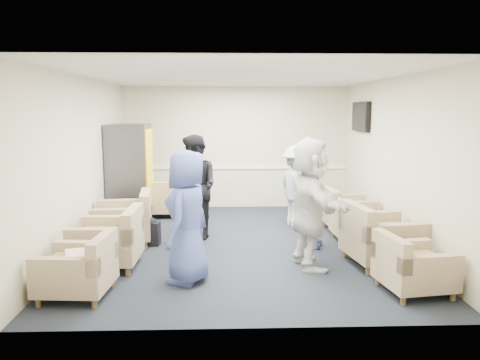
{
  "coord_description": "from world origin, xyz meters",
  "views": [
    {
      "loc": [
        -0.26,
        -7.43,
        2.18
      ],
      "look_at": [
        -0.0,
        0.2,
        1.03
      ],
      "focal_mm": 35.0,
      "sensor_mm": 36.0,
      "label": 1
    }
  ],
  "objects_px": {
    "armchair_right_midfar": "(354,223)",
    "person_back_left": "(195,187)",
    "armchair_left_near": "(81,271)",
    "armchair_left_mid": "(111,242)",
    "person_front_left": "(187,217)",
    "armchair_right_far": "(346,213)",
    "armchair_left_far": "(127,222)",
    "armchair_right_near": "(411,268)",
    "armchair_right_midnear": "(378,239)",
    "person_mid_right": "(310,199)",
    "person_front_right": "(310,203)",
    "vending_machine": "(130,173)",
    "person_mid_left": "(193,203)",
    "armchair_corner": "(167,201)",
    "person_back_right": "(296,186)"
  },
  "relations": [
    {
      "from": "armchair_right_midfar",
      "to": "person_back_left",
      "type": "distance_m",
      "value": 2.74
    },
    {
      "from": "armchair_left_near",
      "to": "armchair_left_mid",
      "type": "xyz_separation_m",
      "value": [
        0.11,
        1.05,
        0.04
      ]
    },
    {
      "from": "person_front_left",
      "to": "armchair_right_midfar",
      "type": "bearing_deg",
      "value": 140.64
    },
    {
      "from": "armchair_right_far",
      "to": "person_front_left",
      "type": "height_order",
      "value": "person_front_left"
    },
    {
      "from": "armchair_left_far",
      "to": "armchair_right_far",
      "type": "distance_m",
      "value": 3.88
    },
    {
      "from": "armchair_right_near",
      "to": "armchair_right_midnear",
      "type": "bearing_deg",
      "value": -5.27
    },
    {
      "from": "armchair_right_midnear",
      "to": "person_mid_right",
      "type": "xyz_separation_m",
      "value": [
        -0.81,
        0.89,
        0.42
      ]
    },
    {
      "from": "person_front_right",
      "to": "person_front_left",
      "type": "bearing_deg",
      "value": 99.98
    },
    {
      "from": "person_front_right",
      "to": "armchair_left_near",
      "type": "bearing_deg",
      "value": 101.5
    },
    {
      "from": "armchair_left_near",
      "to": "person_back_left",
      "type": "xyz_separation_m",
      "value": [
        1.2,
        2.51,
        0.57
      ]
    },
    {
      "from": "vending_machine",
      "to": "person_mid_right",
      "type": "bearing_deg",
      "value": -29.85
    },
    {
      "from": "armchair_right_near",
      "to": "vending_machine",
      "type": "height_order",
      "value": "vending_machine"
    },
    {
      "from": "armchair_left_far",
      "to": "armchair_right_midfar",
      "type": "xyz_separation_m",
      "value": [
        3.78,
        0.03,
        -0.06
      ]
    },
    {
      "from": "person_mid_left",
      "to": "person_front_left",
      "type": "bearing_deg",
      "value": -14.46
    },
    {
      "from": "armchair_left_far",
      "to": "armchair_right_midnear",
      "type": "bearing_deg",
      "value": 65.41
    },
    {
      "from": "armchair_left_far",
      "to": "armchair_right_midfar",
      "type": "height_order",
      "value": "armchair_left_far"
    },
    {
      "from": "armchair_right_far",
      "to": "armchair_left_mid",
      "type": "bearing_deg",
      "value": 112.94
    },
    {
      "from": "armchair_corner",
      "to": "person_mid_left",
      "type": "xyz_separation_m",
      "value": [
        0.7,
        -2.55,
        0.46
      ]
    },
    {
      "from": "person_back_right",
      "to": "armchair_right_far",
      "type": "bearing_deg",
      "value": -125.72
    },
    {
      "from": "person_mid_left",
      "to": "armchair_right_far",
      "type": "bearing_deg",
      "value": 100.29
    },
    {
      "from": "armchair_right_midnear",
      "to": "armchair_left_near",
      "type": "bearing_deg",
      "value": 96.27
    },
    {
      "from": "armchair_left_far",
      "to": "person_front_left",
      "type": "distance_m",
      "value": 2.16
    },
    {
      "from": "person_mid_left",
      "to": "armchair_corner",
      "type": "bearing_deg",
      "value": -179.59
    },
    {
      "from": "armchair_right_midfar",
      "to": "person_back_right",
      "type": "distance_m",
      "value": 1.36
    },
    {
      "from": "armchair_corner",
      "to": "person_front_right",
      "type": "xyz_separation_m",
      "value": [
        2.36,
        -3.25,
        0.59
      ]
    },
    {
      "from": "vending_machine",
      "to": "person_back_left",
      "type": "bearing_deg",
      "value": -42.84
    },
    {
      "from": "armchair_right_near",
      "to": "person_front_right",
      "type": "xyz_separation_m",
      "value": [
        -1.04,
        0.98,
        0.6
      ]
    },
    {
      "from": "armchair_left_near",
      "to": "person_front_left",
      "type": "height_order",
      "value": "person_front_left"
    },
    {
      "from": "armchair_left_near",
      "to": "person_back_left",
      "type": "distance_m",
      "value": 2.84
    },
    {
      "from": "armchair_right_midnear",
      "to": "armchair_right_far",
      "type": "height_order",
      "value": "armchair_right_midnear"
    },
    {
      "from": "armchair_right_midnear",
      "to": "person_mid_left",
      "type": "xyz_separation_m",
      "value": [
        -2.65,
        0.64,
        0.4
      ]
    },
    {
      "from": "armchair_right_midfar",
      "to": "person_front_right",
      "type": "xyz_separation_m",
      "value": [
        -0.98,
        -1.3,
        0.61
      ]
    },
    {
      "from": "armchair_left_near",
      "to": "person_front_left",
      "type": "relative_size",
      "value": 0.5
    },
    {
      "from": "armchair_left_near",
      "to": "armchair_corner",
      "type": "xyz_separation_m",
      "value": [
        0.51,
        4.21,
        0.01
      ]
    },
    {
      "from": "armchair_left_near",
      "to": "person_back_right",
      "type": "relative_size",
      "value": 0.55
    },
    {
      "from": "armchair_right_far",
      "to": "armchair_corner",
      "type": "bearing_deg",
      "value": 65.8
    },
    {
      "from": "armchair_right_midfar",
      "to": "person_mid_right",
      "type": "distance_m",
      "value": 1.0
    },
    {
      "from": "person_mid_right",
      "to": "person_back_right",
      "type": "bearing_deg",
      "value": 19.0
    },
    {
      "from": "armchair_right_far",
      "to": "vending_machine",
      "type": "height_order",
      "value": "vending_machine"
    },
    {
      "from": "armchair_left_far",
      "to": "vending_machine",
      "type": "bearing_deg",
      "value": -178.71
    },
    {
      "from": "armchair_corner",
      "to": "person_back_left",
      "type": "height_order",
      "value": "person_back_left"
    },
    {
      "from": "armchair_left_near",
      "to": "armchair_right_midnear",
      "type": "distance_m",
      "value": 4.0
    },
    {
      "from": "person_mid_right",
      "to": "armchair_right_midfar",
      "type": "bearing_deg",
      "value": -48.94
    },
    {
      "from": "person_mid_left",
      "to": "armchair_left_far",
      "type": "bearing_deg",
      "value": -131.51
    },
    {
      "from": "person_front_left",
      "to": "armchair_corner",
      "type": "bearing_deg",
      "value": -152.94
    },
    {
      "from": "armchair_right_near",
      "to": "person_mid_right",
      "type": "relative_size",
      "value": 0.55
    },
    {
      "from": "person_front_left",
      "to": "person_mid_left",
      "type": "xyz_separation_m",
      "value": [
        -0.01,
        1.21,
        -0.07
      ]
    },
    {
      "from": "armchair_left_far",
      "to": "person_front_left",
      "type": "xyz_separation_m",
      "value": [
        1.14,
        -1.77,
        0.48
      ]
    },
    {
      "from": "armchair_left_far",
      "to": "person_back_right",
      "type": "height_order",
      "value": "person_back_right"
    },
    {
      "from": "armchair_left_far",
      "to": "armchair_left_near",
      "type": "bearing_deg",
      "value": -8.98
    }
  ]
}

